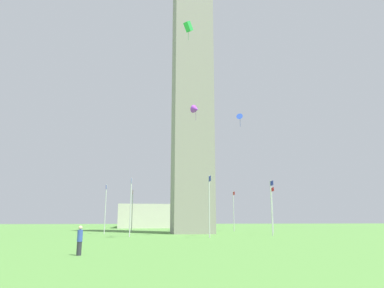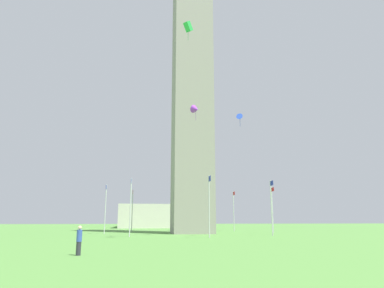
% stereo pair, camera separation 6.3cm
% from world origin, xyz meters
% --- Properties ---
extents(ground_plane, '(260.00, 260.00, 0.00)m').
position_xyz_m(ground_plane, '(0.00, 0.00, 0.00)').
color(ground_plane, '#548C3D').
extents(obelisk_monument, '(6.31, 6.31, 57.35)m').
position_xyz_m(obelisk_monument, '(0.00, 0.00, 28.67)').
color(obelisk_monument, gray).
rests_on(obelisk_monument, ground).
extents(flagpole_n, '(1.12, 0.14, 7.44)m').
position_xyz_m(flagpole_n, '(13.44, 0.00, 4.10)').
color(flagpole_n, silver).
rests_on(flagpole_n, ground).
extents(flagpole_ne, '(1.12, 0.14, 7.44)m').
position_xyz_m(flagpole_ne, '(9.52, 9.46, 4.10)').
color(flagpole_ne, silver).
rests_on(flagpole_ne, ground).
extents(flagpole_e, '(1.12, 0.14, 7.44)m').
position_xyz_m(flagpole_e, '(0.06, 13.38, 4.10)').
color(flagpole_e, silver).
rests_on(flagpole_e, ground).
extents(flagpole_se, '(1.12, 0.14, 7.44)m').
position_xyz_m(flagpole_se, '(-9.40, 9.46, 4.10)').
color(flagpole_se, silver).
rests_on(flagpole_se, ground).
extents(flagpole_s, '(1.12, 0.14, 7.44)m').
position_xyz_m(flagpole_s, '(-13.31, 0.00, 4.10)').
color(flagpole_s, silver).
rests_on(flagpole_s, ground).
extents(flagpole_sw, '(1.12, 0.14, 7.44)m').
position_xyz_m(flagpole_sw, '(-9.40, -9.46, 4.10)').
color(flagpole_sw, silver).
rests_on(flagpole_sw, ground).
extents(flagpole_w, '(1.12, 0.14, 7.44)m').
position_xyz_m(flagpole_w, '(0.06, -13.38, 4.10)').
color(flagpole_w, silver).
rests_on(flagpole_w, ground).
extents(flagpole_nw, '(1.12, 0.14, 7.44)m').
position_xyz_m(flagpole_nw, '(9.52, -9.46, 4.10)').
color(flagpole_nw, silver).
rests_on(flagpole_nw, ground).
extents(person_blue_shirt, '(0.32, 0.32, 1.75)m').
position_xyz_m(person_blue_shirt, '(32.57, -12.04, 0.87)').
color(person_blue_shirt, '#2D2D38').
rests_on(person_blue_shirt, ground).
extents(kite_green_box, '(1.20, 1.25, 2.36)m').
position_xyz_m(kite_green_box, '(19.17, -3.47, 23.97)').
color(kite_green_box, green).
extents(kite_purple_delta, '(1.77, 1.70, 2.32)m').
position_xyz_m(kite_purple_delta, '(9.19, -0.91, 17.29)').
color(kite_purple_delta, purple).
extents(kite_blue_delta, '(1.22, 1.17, 1.68)m').
position_xyz_m(kite_blue_delta, '(13.28, 4.23, 15.08)').
color(kite_blue_delta, blue).
extents(distant_building, '(29.43, 13.32, 6.01)m').
position_xyz_m(distant_building, '(-48.24, -6.54, 3.00)').
color(distant_building, beige).
rests_on(distant_building, ground).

